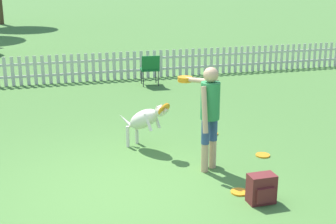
% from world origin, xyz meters
% --- Properties ---
extents(ground_plane, '(240.00, 240.00, 0.00)m').
position_xyz_m(ground_plane, '(0.00, 0.00, 0.00)').
color(ground_plane, '#4C7A38').
extents(handler_person, '(0.47, 1.05, 1.56)m').
position_xyz_m(handler_person, '(1.43, 0.47, 0.97)').
color(handler_person, tan).
rests_on(handler_person, ground_plane).
extents(leaping_dog, '(0.74, 1.00, 0.88)m').
position_xyz_m(leaping_dog, '(0.73, 1.51, 0.53)').
color(leaping_dog, beige).
rests_on(leaping_dog, ground_plane).
extents(frisbee_near_handler, '(0.23, 0.23, 0.02)m').
position_xyz_m(frisbee_near_handler, '(1.56, -0.42, 0.01)').
color(frisbee_near_handler, orange).
rests_on(frisbee_near_handler, ground_plane).
extents(frisbee_near_dog, '(0.23, 0.23, 0.02)m').
position_xyz_m(frisbee_near_dog, '(2.48, 0.69, 0.01)').
color(frisbee_near_dog, orange).
rests_on(frisbee_near_dog, ground_plane).
extents(frisbee_midfield, '(0.23, 0.23, 0.02)m').
position_xyz_m(frisbee_midfield, '(2.08, 1.92, 0.01)').
color(frisbee_midfield, orange).
rests_on(frisbee_midfield, ground_plane).
extents(backpack_on_grass, '(0.34, 0.25, 0.38)m').
position_xyz_m(backpack_on_grass, '(1.72, -0.75, 0.19)').
color(backpack_on_grass, maroon).
rests_on(backpack_on_grass, ground_plane).
extents(picket_fence, '(23.43, 0.04, 0.77)m').
position_xyz_m(picket_fence, '(0.00, 6.95, 0.39)').
color(picket_fence, beige).
rests_on(picket_fence, ground_plane).
extents(folding_chair_center, '(0.51, 0.52, 0.81)m').
position_xyz_m(folding_chair_center, '(1.92, 5.99, 0.48)').
color(folding_chair_center, '#333338').
rests_on(folding_chair_center, ground_plane).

